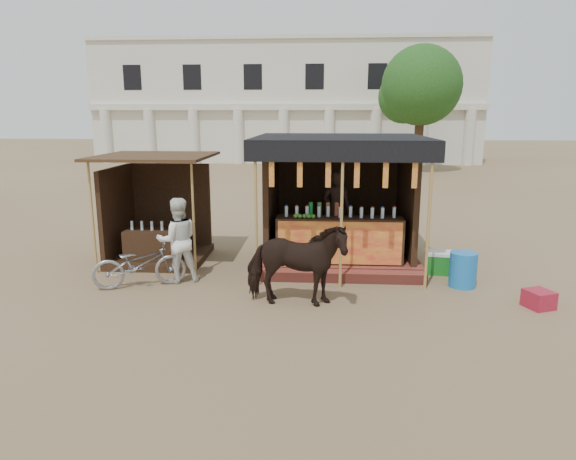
{
  "coord_description": "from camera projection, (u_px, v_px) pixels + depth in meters",
  "views": [
    {
      "loc": [
        0.65,
        -7.83,
        3.24
      ],
      "look_at": [
        0.0,
        1.6,
        1.1
      ],
      "focal_mm": 32.0,
      "sensor_mm": 36.0,
      "label": 1
    }
  ],
  "objects": [
    {
      "name": "red_crate",
      "position": [
        539.0,
        299.0,
        8.76
      ],
      "size": [
        0.53,
        0.55,
        0.31
      ],
      "primitive_type": "cube",
      "rotation": [
        0.0,
        0.0,
        0.39
      ],
      "color": "maroon",
      "rests_on": "ground"
    },
    {
      "name": "tree",
      "position": [
        417.0,
        89.0,
        28.51
      ],
      "size": [
        4.5,
        4.4,
        7.0
      ],
      "color": "#382314",
      "rests_on": "ground"
    },
    {
      "name": "ground",
      "position": [
        281.0,
        317.0,
        8.38
      ],
      "size": [
        120.0,
        120.0,
        0.0
      ],
      "primitive_type": "plane",
      "color": "#846B4C",
      "rests_on": "ground"
    },
    {
      "name": "cooler",
      "position": [
        441.0,
        262.0,
        10.65
      ],
      "size": [
        0.7,
        0.53,
        0.46
      ],
      "color": "#1A7620",
      "rests_on": "ground"
    },
    {
      "name": "bystander",
      "position": [
        178.0,
        240.0,
        10.01
      ],
      "size": [
        1.0,
        0.9,
        1.67
      ],
      "primitive_type": "imported",
      "rotation": [
        0.0,
        0.0,
        3.55
      ],
      "color": "white",
      "rests_on": "ground"
    },
    {
      "name": "blue_barrel",
      "position": [
        463.0,
        270.0,
        9.8
      ],
      "size": [
        0.56,
        0.56,
        0.67
      ],
      "primitive_type": "cylinder",
      "rotation": [
        0.0,
        0.0,
        -0.1
      ],
      "color": "blue",
      "rests_on": "ground"
    },
    {
      "name": "motorbike",
      "position": [
        139.0,
        264.0,
        9.76
      ],
      "size": [
        1.84,
        1.2,
        0.91
      ],
      "primitive_type": "imported",
      "rotation": [
        0.0,
        0.0,
        1.95
      ],
      "color": "gray",
      "rests_on": "ground"
    },
    {
      "name": "cow",
      "position": [
        296.0,
        265.0,
        8.72
      ],
      "size": [
        1.79,
        0.87,
        1.48
      ],
      "primitive_type": "imported",
      "rotation": [
        0.0,
        0.0,
        1.53
      ],
      "color": "black",
      "rests_on": "ground"
    },
    {
      "name": "background_building",
      "position": [
        287.0,
        104.0,
        36.77
      ],
      "size": [
        26.0,
        7.45,
        8.18
      ],
      "color": "silver",
      "rests_on": "ground"
    },
    {
      "name": "secondary_stall",
      "position": [
        153.0,
        223.0,
        11.55
      ],
      "size": [
        2.4,
        2.4,
        2.38
      ],
      "color": "#342213",
      "rests_on": "ground"
    },
    {
      "name": "main_stall",
      "position": [
        338.0,
        216.0,
        11.36
      ],
      "size": [
        3.6,
        3.61,
        2.78
      ],
      "color": "#993E32",
      "rests_on": "ground"
    }
  ]
}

